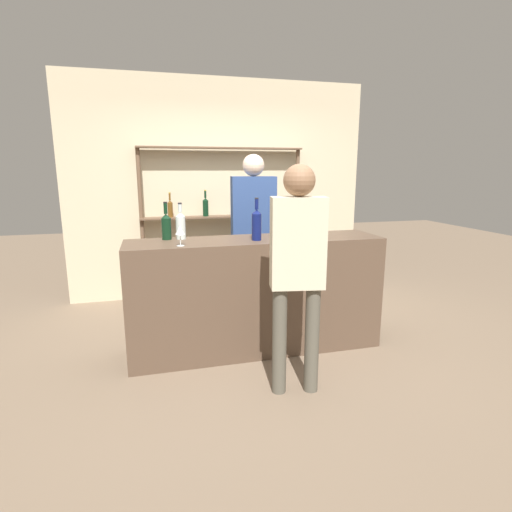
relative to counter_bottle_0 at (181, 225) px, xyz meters
name	(u,v)px	position (x,y,z in m)	size (l,w,h in m)	color
ground_plane	(256,348)	(0.65, -0.16, -1.18)	(16.00, 16.00, 0.00)	#7A6651
bar_counter	(256,295)	(0.65, -0.16, -0.66)	(2.31, 0.55, 1.05)	brown
back_wall	(220,190)	(0.65, 1.72, 0.22)	(3.91, 0.12, 2.80)	beige
back_shelf	(223,200)	(0.66, 1.54, 0.09)	(2.09, 0.18, 1.94)	brown
counter_bottle_0	(181,225)	(0.00, 0.00, 0.00)	(0.09, 0.09, 0.32)	silver
counter_bottle_1	(314,223)	(1.20, -0.17, 0.00)	(0.07, 0.07, 0.33)	silver
counter_bottle_2	(166,226)	(-0.12, 0.01, 0.00)	(0.08, 0.08, 0.33)	black
counter_bottle_3	(257,224)	(0.64, -0.23, 0.02)	(0.09, 0.09, 0.37)	#0F1956
wine_glass	(180,231)	(-0.03, -0.33, 0.00)	(0.08, 0.08, 0.16)	silver
customer_center	(298,261)	(0.75, -0.97, -0.16)	(0.41, 0.23, 1.70)	#575347
server_behind_counter	(253,223)	(0.87, 0.77, -0.11)	(0.51, 0.26, 1.83)	#121C33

